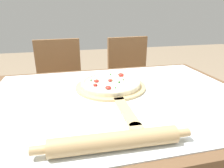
{
  "coord_description": "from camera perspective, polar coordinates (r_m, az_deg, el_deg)",
  "views": [
    {
      "loc": [
        -0.23,
        -0.84,
        1.12
      ],
      "look_at": [
        -0.02,
        0.08,
        0.77
      ],
      "focal_mm": 32.0,
      "sensor_mm": 36.0,
      "label": 1
    }
  ],
  "objects": [
    {
      "name": "dining_table",
      "position": [
        1.0,
        2.0,
        -9.0
      ],
      "size": [
        1.29,
        0.95,
        0.73
      ],
      "color": "brown",
      "rests_on": "ground_plane"
    },
    {
      "name": "towel_cloth",
      "position": [
        0.95,
        2.07,
        -3.51
      ],
      "size": [
        1.21,
        0.87,
        0.0
      ],
      "color": "silver",
      "rests_on": "dining_table"
    },
    {
      "name": "pizza_peel",
      "position": [
        1.02,
        -0.04,
        -1.2
      ],
      "size": [
        0.36,
        0.6,
        0.01
      ],
      "color": "tan",
      "rests_on": "towel_cloth"
    },
    {
      "name": "pizza",
      "position": [
        1.04,
        -0.38,
        0.31
      ],
      "size": [
        0.31,
        0.31,
        0.04
      ],
      "color": "beige",
      "rests_on": "pizza_peel"
    },
    {
      "name": "rolling_pin",
      "position": [
        0.6,
        0.81,
        -15.97
      ],
      "size": [
        0.47,
        0.07,
        0.05
      ],
      "rotation": [
        0.0,
        0.0,
        -0.04
      ],
      "color": "tan",
      "rests_on": "towel_cloth"
    },
    {
      "name": "chair_left",
      "position": [
        1.78,
        -14.46,
        -0.1
      ],
      "size": [
        0.42,
        0.42,
        0.88
      ],
      "rotation": [
        0.0,
        0.0,
        0.05
      ],
      "color": "brown",
      "rests_on": "ground_plane"
    },
    {
      "name": "chair_right",
      "position": [
        1.87,
        5.29,
        1.45
      ],
      "size": [
        0.43,
        0.43,
        0.88
      ],
      "rotation": [
        0.0,
        0.0,
        0.08
      ],
      "color": "brown",
      "rests_on": "ground_plane"
    }
  ]
}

